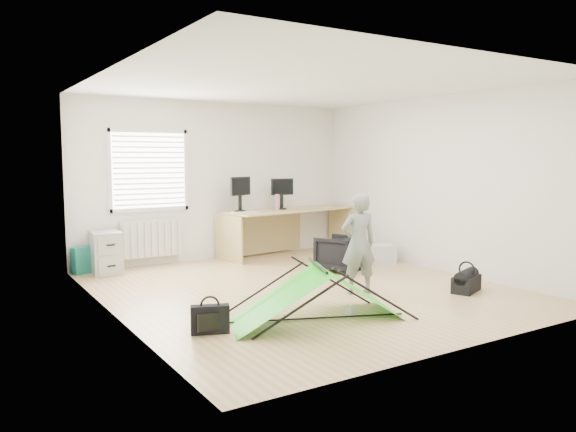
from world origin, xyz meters
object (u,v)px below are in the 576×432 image
thermos (277,202)px  storage_crate (377,254)px  monitor_right (282,198)px  person (358,244)px  filing_cabinet (106,253)px  office_chair (339,253)px  duffel_bag (466,284)px  desk (290,232)px  kite (317,292)px  laptop_bag (210,319)px  monitor_left (240,199)px

thermos → storage_crate: bearing=-50.9°
monitor_right → person: (-0.62, -2.93, -0.38)m
thermos → storage_crate: (1.12, -1.38, -0.82)m
storage_crate → filing_cabinet: bearing=159.5°
office_chair → duffel_bag: 2.07m
person → desk: bearing=-91.5°
thermos → kite: size_ratio=0.14×
person → monitor_right: bearing=-88.7°
storage_crate → office_chair: bearing=-168.7°
storage_crate → laptop_bag: storage_crate is taller
person → duffel_bag: person is taller
person → office_chair: bearing=-104.1°
filing_cabinet → person: 3.89m
monitor_right → laptop_bag: 4.62m
desk → monitor_right: (-0.14, 0.05, 0.62)m
laptop_bag → desk: bearing=68.4°
desk → duffel_bag: (0.50, -3.57, -0.31)m
monitor_left → thermos: 0.69m
duffel_bag → laptop_bag: bearing=155.5°
thermos → person: bearing=-99.6°
desk → kite: desk is taller
filing_cabinet → kite: 3.92m
filing_cabinet → monitor_right: size_ratio=1.54×
desk → laptop_bag: desk is taller
monitor_left → monitor_right: bearing=-21.7°
filing_cabinet → monitor_right: 3.16m
desk → thermos: thermos is taller
filing_cabinet → monitor_left: 2.38m
person → duffel_bag: size_ratio=2.70×
storage_crate → duffel_bag: bearing=-98.9°
filing_cabinet → office_chair: filing_cabinet is taller
monitor_left → laptop_bag: monitor_left is taller
desk → monitor_left: bearing=166.7°
kite → laptop_bag: (-1.19, 0.17, -0.16)m
monitor_left → duffel_bag: (1.46, -3.65, -0.95)m
monitor_right → storage_crate: 1.96m
office_chair → person: 1.50m
kite → office_chair: bearing=69.7°
person → storage_crate: 2.23m
monitor_left → thermos: size_ratio=1.64×
office_chair → kite: size_ratio=0.31×
thermos → kite: 3.95m
desk → filing_cabinet: desk is taller
monitor_right → office_chair: monitor_right is taller
thermos → duffel_bag: (0.78, -3.55, -0.87)m
desk → monitor_right: monitor_right is taller
monitor_left → kite: bearing=-124.0°
monitor_left → filing_cabinet: bearing=159.3°
person → kite: 1.37m
thermos → laptop_bag: (-2.80, -3.38, -0.83)m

